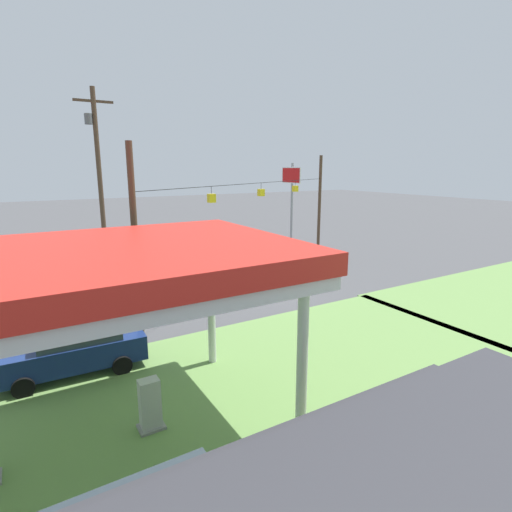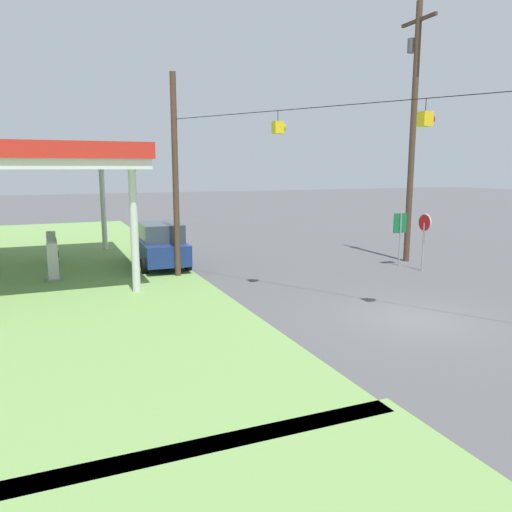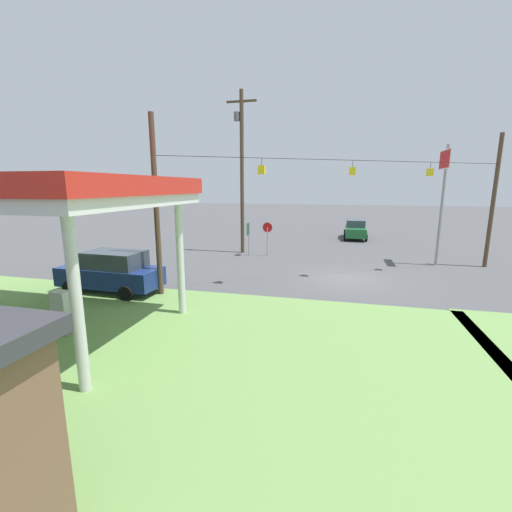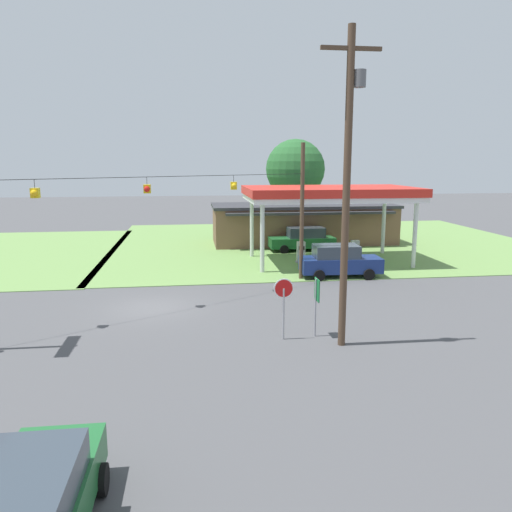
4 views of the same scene
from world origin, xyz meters
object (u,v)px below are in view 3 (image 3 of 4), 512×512
object	(u,v)px
car_at_pumps_front	(112,272)
stop_sign_roadside	(267,231)
car_on_crossroad	(355,229)
stop_sign_overhead	(444,180)
fuel_pump_near	(62,314)
route_sign	(248,232)
utility_pole_main	(241,166)

from	to	relation	value
car_at_pumps_front	stop_sign_roadside	size ratio (longest dim) A/B	1.98
car_on_crossroad	stop_sign_overhead	xyz separation A→B (m)	(-4.58, 10.75, 4.41)
stop_sign_roadside	car_on_crossroad	bearing A→B (deg)	57.88
stop_sign_roadside	fuel_pump_near	bearing A→B (deg)	-105.13
fuel_pump_near	car_on_crossroad	xyz separation A→B (m)	(-10.55, -25.25, 0.22)
stop_sign_overhead	route_sign	world-z (taller)	stop_sign_overhead
car_at_pumps_front	stop_sign_roadside	distance (m)	11.66
car_on_crossroad	car_at_pumps_front	bearing A→B (deg)	-29.70
stop_sign_roadside	route_sign	size ratio (longest dim) A/B	1.04
car_at_pumps_front	car_on_crossroad	bearing A→B (deg)	-117.90
fuel_pump_near	route_sign	size ratio (longest dim) A/B	0.63
car_at_pumps_front	utility_pole_main	size ratio (longest dim) A/B	0.42
route_sign	utility_pole_main	bearing A→B (deg)	-53.31
stop_sign_roadside	route_sign	xyz separation A→B (m)	(1.38, 0.18, -0.10)
fuel_pump_near	utility_pole_main	bearing A→B (deg)	-96.69
stop_sign_overhead	car_on_crossroad	bearing A→B (deg)	-66.91
route_sign	stop_sign_overhead	bearing A→B (deg)	179.23
fuel_pump_near	stop_sign_overhead	size ratio (longest dim) A/B	0.20
car_at_pumps_front	route_sign	xyz separation A→B (m)	(-4.02, -10.13, 0.70)
stop_sign_roadside	stop_sign_overhead	size ratio (longest dim) A/B	0.33
fuel_pump_near	car_at_pumps_front	size ratio (longest dim) A/B	0.31
fuel_pump_near	stop_sign_roadside	size ratio (longest dim) A/B	0.61
fuel_pump_near	car_on_crossroad	size ratio (longest dim) A/B	0.31
fuel_pump_near	route_sign	distance (m)	14.94
car_on_crossroad	stop_sign_roadside	world-z (taller)	stop_sign_roadside
car_on_crossroad	utility_pole_main	world-z (taller)	utility_pole_main
stop_sign_overhead	utility_pole_main	size ratio (longest dim) A/B	0.64
car_at_pumps_front	stop_sign_overhead	world-z (taller)	stop_sign_overhead
car_on_crossroad	stop_sign_overhead	world-z (taller)	stop_sign_overhead
fuel_pump_near	route_sign	bearing A→B (deg)	-100.20
car_at_pumps_front	route_sign	size ratio (longest dim) A/B	2.07
car_at_pumps_front	utility_pole_main	world-z (taller)	utility_pole_main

